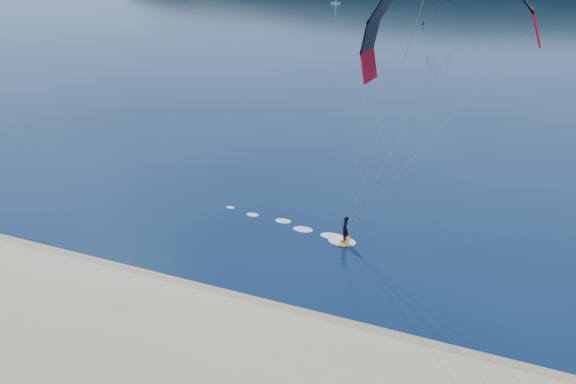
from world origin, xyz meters
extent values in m
plane|color=#071735|center=(0.00, 0.00, 0.00)|extent=(1800.00, 1800.00, 0.00)
cube|color=#9A7E59|center=(0.00, 4.50, 0.05)|extent=(220.00, 2.50, 0.10)
cube|color=orange|center=(4.07, 14.24, 0.06)|extent=(0.52, 1.55, 0.09)
imported|color=black|center=(4.07, 14.24, 1.04)|extent=(0.47, 0.70, 1.90)
cylinder|color=gray|center=(7.34, 10.60, 7.64)|extent=(0.02, 0.02, 15.33)
cube|color=orange|center=(-20.87, 200.53, 0.05)|extent=(1.17, 1.59, 0.09)
imported|color=black|center=(-20.87, 200.53, 1.04)|extent=(1.07, 1.15, 1.90)
cylinder|color=gray|center=(-16.82, 197.45, 6.20)|extent=(0.02, 0.02, 13.38)
cube|color=white|center=(-119.37, 392.23, 0.44)|extent=(7.41, 3.49, 1.25)
camera|label=1|loc=(12.83, -16.60, 16.86)|focal=32.19mm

